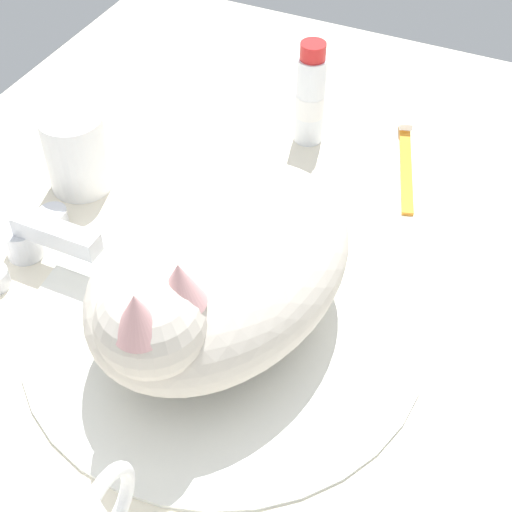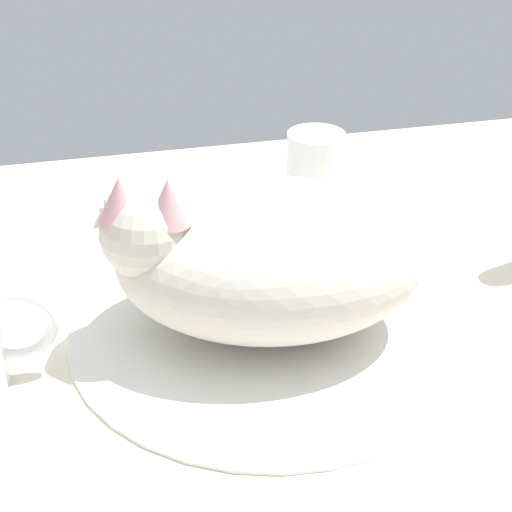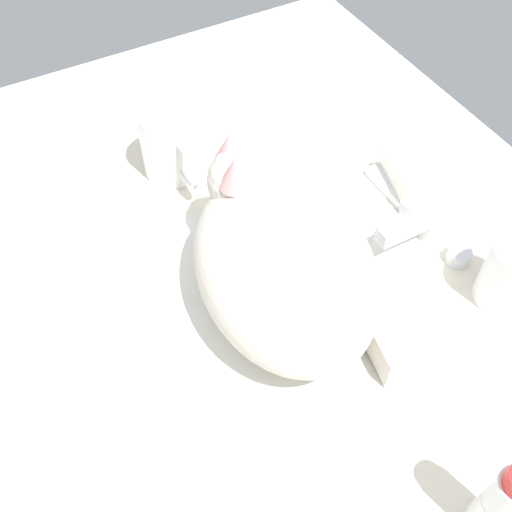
% 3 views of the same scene
% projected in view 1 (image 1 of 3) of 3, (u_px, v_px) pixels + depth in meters
% --- Properties ---
extents(ground_plane, '(1.10, 0.83, 0.03)m').
position_uv_depth(ground_plane, '(225.00, 336.00, 0.67)').
color(ground_plane, silver).
extents(sink_basin, '(0.35, 0.35, 0.01)m').
position_uv_depth(sink_basin, '(225.00, 322.00, 0.66)').
color(sink_basin, silver).
rests_on(sink_basin, ground_plane).
extents(faucet, '(0.12, 0.10, 0.05)m').
position_uv_depth(faucet, '(34.00, 240.00, 0.71)').
color(faucet, silver).
rests_on(faucet, ground_plane).
extents(cat, '(0.29, 0.23, 0.15)m').
position_uv_depth(cat, '(214.00, 273.00, 0.61)').
color(cat, beige).
rests_on(cat, sink_basin).
extents(rinse_cup, '(0.06, 0.06, 0.08)m').
position_uv_depth(rinse_cup, '(77.00, 152.00, 0.77)').
color(rinse_cup, white).
rests_on(rinse_cup, ground_plane).
extents(toothpaste_bottle, '(0.03, 0.03, 0.12)m').
position_uv_depth(toothpaste_bottle, '(310.00, 97.00, 0.82)').
color(toothpaste_bottle, white).
rests_on(toothpaste_bottle, ground_plane).
extents(toothbrush, '(0.16, 0.06, 0.02)m').
position_uv_depth(toothbrush, '(406.00, 158.00, 0.82)').
color(toothbrush, orange).
rests_on(toothbrush, ground_plane).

